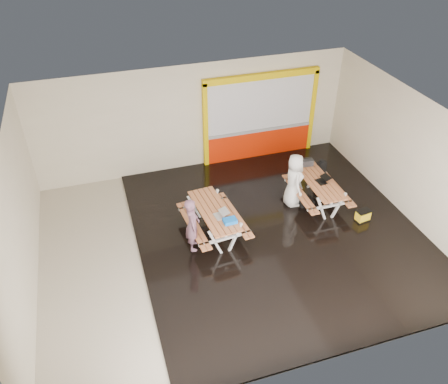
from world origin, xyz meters
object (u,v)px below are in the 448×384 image
object	(u,v)px
person_left	(192,224)
laptop_left	(221,214)
toolbox	(306,162)
fluke_bag	(363,216)
picnic_table_right	(318,186)
blue_pouch	(230,221)
laptop_right	(323,180)
picnic_table_left	(214,216)
person_right	(294,180)
dark_case	(305,202)
backpack	(321,166)

from	to	relation	value
person_left	laptop_left	distance (m)	0.81
toolbox	fluke_bag	distance (m)	2.33
picnic_table_right	blue_pouch	distance (m)	3.22
laptop_left	toolbox	world-z (taller)	toolbox
laptop_right	fluke_bag	bearing A→B (deg)	-55.33
toolbox	blue_pouch	bearing A→B (deg)	-147.50
picnic_table_left	person_right	world-z (taller)	person_right
person_left	dark_case	size ratio (longest dim) A/B	3.46
person_left	dark_case	bearing A→B (deg)	-64.85
laptop_right	backpack	xyz separation A→B (m)	(0.41, 0.83, -0.12)
laptop_left	laptop_right	distance (m)	3.33
laptop_left	blue_pouch	bearing A→B (deg)	-65.34
person_left	backpack	bearing A→B (deg)	-58.45
person_right	laptop_right	size ratio (longest dim) A/B	4.03
backpack	dark_case	size ratio (longest dim) A/B	1.01
person_left	backpack	xyz separation A→B (m)	(4.47, 1.66, -0.12)
laptop_left	laptop_right	bearing A→B (deg)	11.56
picnic_table_right	person_left	world-z (taller)	person_left
picnic_table_left	person_right	xyz separation A→B (m)	(2.58, 0.61, 0.22)
laptop_right	backpack	world-z (taller)	backpack
laptop_left	backpack	xyz separation A→B (m)	(3.67, 1.50, -0.14)
picnic_table_right	picnic_table_left	bearing A→B (deg)	-172.66
person_right	laptop_left	world-z (taller)	person_right
toolbox	dark_case	distance (m)	1.23
blue_pouch	person_right	bearing A→B (deg)	27.76
toolbox	laptop_left	bearing A→B (deg)	-152.99
person_left	blue_pouch	bearing A→B (deg)	-88.37
person_left	toolbox	bearing A→B (deg)	-54.72
backpack	fluke_bag	bearing A→B (deg)	-79.55
person_left	person_right	size ratio (longest dim) A/B	0.91
dark_case	fluke_bag	distance (m)	1.68
picnic_table_left	person_left	size ratio (longest dim) A/B	1.48
laptop_left	blue_pouch	size ratio (longest dim) A/B	1.18
toolbox	fluke_bag	world-z (taller)	toolbox
picnic_table_right	blue_pouch	bearing A→B (deg)	-161.08
picnic_table_left	picnic_table_right	distance (m)	3.32
person_right	laptop_right	xyz separation A→B (m)	(0.79, -0.25, 0.01)
picnic_table_left	picnic_table_right	world-z (taller)	picnic_table_left
picnic_table_right	backpack	distance (m)	0.92
picnic_table_left	person_right	size ratio (longest dim) A/B	1.35
dark_case	blue_pouch	bearing A→B (deg)	-158.53
fluke_bag	person_right	bearing A→B (deg)	139.07
picnic_table_right	laptop_right	world-z (taller)	laptop_right
picnic_table_right	fluke_bag	distance (m)	1.50
person_right	dark_case	distance (m)	0.83
picnic_table_left	backpack	bearing A→B (deg)	17.56
person_right	toolbox	bearing A→B (deg)	-38.20
person_right	toolbox	size ratio (longest dim) A/B	3.55
dark_case	person_right	bearing A→B (deg)	155.40
blue_pouch	fluke_bag	distance (m)	3.95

